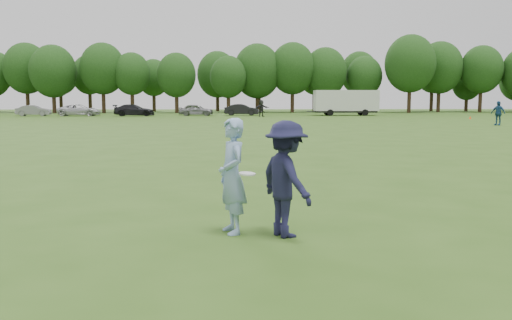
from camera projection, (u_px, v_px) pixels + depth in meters
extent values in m
plane|color=#305116|center=(304.00, 232.00, 8.92)|extent=(200.00, 200.00, 0.00)
imported|color=#85A4CF|center=(232.00, 176.00, 8.76)|extent=(0.65, 0.79, 1.88)
imported|color=#191937|center=(286.00, 179.00, 8.57)|extent=(1.15, 1.38, 1.85)
imported|color=navy|center=(498.00, 113.00, 43.85)|extent=(1.07, 1.21, 1.97)
imported|color=#262626|center=(261.00, 108.00, 64.44)|extent=(1.91, 1.38, 2.00)
imported|color=slate|center=(33.00, 111.00, 66.66)|extent=(4.17, 1.82, 1.33)
imported|color=silver|center=(79.00, 110.00, 66.89)|extent=(5.19, 2.49, 1.43)
imported|color=black|center=(134.00, 110.00, 66.59)|extent=(5.04, 2.28, 1.43)
imported|color=gray|center=(196.00, 110.00, 67.80)|extent=(4.46, 2.14, 1.47)
imported|color=black|center=(242.00, 110.00, 68.80)|extent=(4.55, 2.08, 1.45)
cone|color=#F7410D|center=(470.00, 118.00, 57.43)|extent=(0.28, 0.28, 0.30)
cylinder|color=white|center=(247.00, 174.00, 8.56)|extent=(0.32, 0.32, 0.05)
cube|color=silver|center=(346.00, 100.00, 68.69)|extent=(8.00, 2.50, 2.60)
cube|color=black|center=(346.00, 112.00, 68.85)|extent=(7.60, 2.30, 0.25)
cylinder|color=black|center=(330.00, 113.00, 67.52)|extent=(0.80, 0.25, 0.80)
cylinder|color=black|center=(327.00, 112.00, 70.00)|extent=(0.80, 0.25, 0.80)
cylinder|color=black|center=(365.00, 113.00, 67.72)|extent=(0.80, 0.25, 0.80)
cylinder|color=black|center=(360.00, 112.00, 70.20)|extent=(0.80, 0.25, 0.80)
cube|color=#333333|center=(311.00, 111.00, 68.65)|extent=(1.20, 0.15, 0.12)
cylinder|color=#332114|center=(28.00, 100.00, 82.70)|extent=(0.56, 0.56, 3.83)
ellipsoid|color=#193612|center=(26.00, 68.00, 82.16)|extent=(6.75, 6.75, 7.76)
cylinder|color=#332114|center=(54.00, 102.00, 80.01)|extent=(0.56, 0.56, 3.25)
ellipsoid|color=#193612|center=(53.00, 71.00, 79.50)|extent=(6.76, 6.76, 7.78)
cylinder|color=#332114|center=(104.00, 100.00, 80.72)|extent=(0.56, 0.56, 3.71)
ellipsoid|color=#193612|center=(103.00, 69.00, 80.19)|extent=(6.68, 6.68, 7.68)
cylinder|color=#332114|center=(132.00, 101.00, 80.55)|extent=(0.56, 0.56, 3.46)
ellipsoid|color=#193612|center=(132.00, 74.00, 80.09)|extent=(5.49, 5.49, 6.31)
cylinder|color=#332114|center=(177.00, 102.00, 80.73)|extent=(0.56, 0.56, 3.14)
ellipsoid|color=#193612|center=(176.00, 75.00, 80.27)|extent=(5.78, 5.78, 6.64)
cylinder|color=#332114|center=(228.00, 103.00, 80.82)|extent=(0.56, 0.56, 3.01)
ellipsoid|color=#193612|center=(228.00, 77.00, 80.39)|extent=(5.46, 5.46, 6.28)
cylinder|color=#332114|center=(257.00, 102.00, 83.38)|extent=(0.56, 0.56, 3.23)
ellipsoid|color=#193612|center=(257.00, 71.00, 82.84)|extent=(7.29, 7.29, 8.38)
cylinder|color=#332114|center=(292.00, 100.00, 83.49)|extent=(0.56, 0.56, 3.77)
ellipsoid|color=#193612|center=(293.00, 68.00, 82.94)|extent=(6.95, 6.95, 8.00)
cylinder|color=#332114|center=(325.00, 102.00, 84.33)|extent=(0.56, 0.56, 3.33)
ellipsoid|color=#193612|center=(325.00, 72.00, 83.82)|extent=(6.71, 6.71, 7.71)
cylinder|color=#332114|center=(364.00, 102.00, 84.87)|extent=(0.56, 0.56, 3.22)
ellipsoid|color=#193612|center=(364.00, 76.00, 84.41)|extent=(5.54, 5.54, 6.37)
cylinder|color=#332114|center=(409.00, 99.00, 82.18)|extent=(0.56, 0.56, 4.15)
ellipsoid|color=#193612|center=(410.00, 64.00, 81.57)|extent=(7.59, 7.59, 8.73)
cylinder|color=#332114|center=(438.00, 100.00, 85.95)|extent=(0.56, 0.56, 3.95)
ellipsoid|color=#193612|center=(440.00, 68.00, 85.38)|extent=(7.16, 7.16, 8.24)
cylinder|color=#332114|center=(480.00, 100.00, 84.86)|extent=(0.56, 0.56, 3.90)
ellipsoid|color=#193612|center=(482.00, 69.00, 84.32)|extent=(6.49, 6.49, 7.46)
cylinder|color=#332114|center=(61.00, 100.00, 90.67)|extent=(0.56, 0.56, 3.62)
ellipsoid|color=#193612|center=(60.00, 75.00, 90.19)|extent=(5.80, 5.80, 6.67)
cylinder|color=#332114|center=(90.00, 101.00, 88.39)|extent=(0.56, 0.56, 3.61)
ellipsoid|color=#193612|center=(89.00, 75.00, 87.92)|extent=(5.58, 5.58, 6.42)
cylinder|color=#332114|center=(154.00, 101.00, 89.41)|extent=(0.56, 0.56, 3.29)
ellipsoid|color=#193612|center=(154.00, 78.00, 88.97)|extent=(5.30, 5.30, 6.09)
cylinder|color=#332114|center=(218.00, 101.00, 91.34)|extent=(0.56, 0.56, 3.28)
ellipsoid|color=#193612|center=(217.00, 74.00, 90.83)|extent=(6.78, 6.78, 7.79)
cylinder|color=#332114|center=(259.00, 102.00, 90.14)|extent=(0.56, 0.56, 3.11)
ellipsoid|color=#193612|center=(259.00, 79.00, 89.70)|extent=(5.34, 5.34, 6.14)
cylinder|color=#332114|center=(314.00, 101.00, 91.94)|extent=(0.56, 0.56, 3.50)
ellipsoid|color=#193612|center=(314.00, 78.00, 91.51)|extent=(4.82, 4.82, 5.54)
cylinder|color=#332114|center=(358.00, 100.00, 92.87)|extent=(0.56, 0.56, 3.80)
ellipsoid|color=#193612|center=(359.00, 73.00, 92.34)|extent=(6.34, 6.34, 7.29)
cylinder|color=#332114|center=(431.00, 100.00, 91.68)|extent=(0.56, 0.56, 3.84)
ellipsoid|color=#193612|center=(432.00, 75.00, 91.21)|extent=(5.09, 5.09, 5.86)
cylinder|color=#332114|center=(466.00, 104.00, 90.84)|extent=(0.56, 0.56, 2.58)
ellipsoid|color=#193612|center=(467.00, 83.00, 90.46)|extent=(4.86, 4.86, 5.59)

